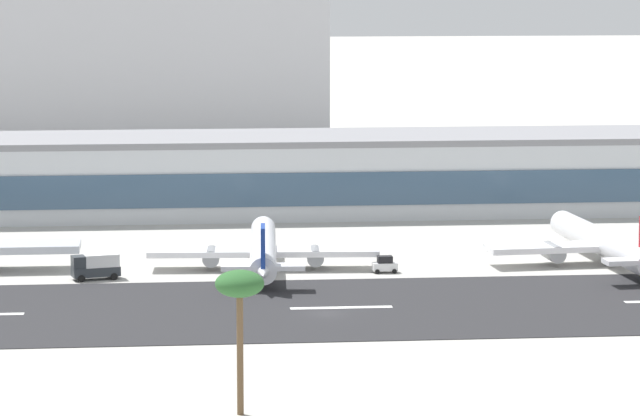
# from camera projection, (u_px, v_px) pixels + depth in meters

# --- Properties ---
(ground_plane) EXTENTS (1400.00, 1400.00, 0.00)m
(ground_plane) POSITION_uv_depth(u_px,v_px,m) (327.00, 314.00, 196.03)
(ground_plane) COLOR #B2AFA8
(runway_strip) EXTENTS (800.00, 35.56, 0.08)m
(runway_strip) POSITION_uv_depth(u_px,v_px,m) (324.00, 308.00, 199.14)
(runway_strip) COLOR #262628
(runway_strip) RESTS_ON ground_plane
(runway_centreline_dash_4) EXTENTS (12.00, 1.20, 0.01)m
(runway_centreline_dash_4) POSITION_uv_depth(u_px,v_px,m) (341.00, 308.00, 199.32)
(runway_centreline_dash_4) COLOR white
(runway_centreline_dash_4) RESTS_ON runway_strip
(terminal_building) EXTENTS (213.17, 22.34, 12.52)m
(terminal_building) POSITION_uv_depth(u_px,v_px,m) (242.00, 174.00, 272.97)
(terminal_building) COLOR silver
(terminal_building) RESTS_ON ground_plane
(distant_hotel_block) EXTENTS (125.35, 27.74, 44.77)m
(distant_hotel_block) POSITION_uv_depth(u_px,v_px,m) (44.00, 40.00, 380.30)
(distant_hotel_block) COLOR #BCBCC1
(distant_hotel_block) RESTS_ON ground_plane
(airliner_navy_tail_gate_1) EXTENTS (30.59, 38.82, 8.10)m
(airliner_navy_tail_gate_1) POSITION_uv_depth(u_px,v_px,m) (263.00, 251.00, 223.41)
(airliner_navy_tail_gate_1) COLOR white
(airliner_navy_tail_gate_1) RESTS_ON ground_plane
(airliner_red_tail_gate_2) EXTENTS (32.67, 40.15, 8.38)m
(airliner_red_tail_gate_2) POSITION_uv_depth(u_px,v_px,m) (607.00, 245.00, 227.43)
(airliner_red_tail_gate_2) COLOR white
(airliner_red_tail_gate_2) RESTS_ON ground_plane
(service_box_truck_0) EXTENTS (6.40, 3.83, 3.25)m
(service_box_truck_0) POSITION_uv_depth(u_px,v_px,m) (96.00, 266.00, 216.96)
(service_box_truck_0) COLOR #2D3338
(service_box_truck_0) RESTS_ON ground_plane
(service_baggage_tug_1) EXTENTS (3.26, 2.00, 2.20)m
(service_baggage_tug_1) POSITION_uv_depth(u_px,v_px,m) (385.00, 265.00, 221.81)
(service_baggage_tug_1) COLOR white
(service_baggage_tug_1) RESTS_ON ground_plane
(palm_tree_0) EXTENTS (4.40, 4.40, 13.14)m
(palm_tree_0) POSITION_uv_depth(u_px,v_px,m) (240.00, 289.00, 151.25)
(palm_tree_0) COLOR brown
(palm_tree_0) RESTS_ON ground_plane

